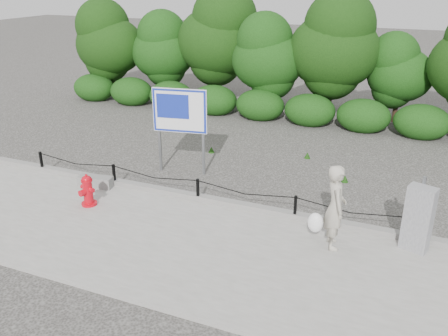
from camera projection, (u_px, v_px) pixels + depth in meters
ground at (198, 204)px, 12.00m from camera, size 90.00×90.00×0.00m
sidewalk at (158, 240)px, 10.28m from camera, size 14.00×4.00×0.08m
curb at (199, 197)px, 11.99m from camera, size 14.00×0.22×0.14m
chain_barrier at (198, 187)px, 11.83m from camera, size 10.06×0.06×0.60m
treeline at (302, 49)px, 18.52m from camera, size 20.55×3.80×4.89m
fire_hydrant at (88, 191)px, 11.62m from camera, size 0.46×0.48×0.82m
pedestrian at (334, 208)px, 9.67m from camera, size 0.84×0.78×1.82m
concrete_block at (96, 182)px, 12.71m from camera, size 0.96×0.47×0.29m
utility_cabinet at (418, 219)px, 9.62m from camera, size 0.61×0.46×1.56m
advertising_sign at (180, 115)px, 13.19m from camera, size 1.54×0.37×2.49m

